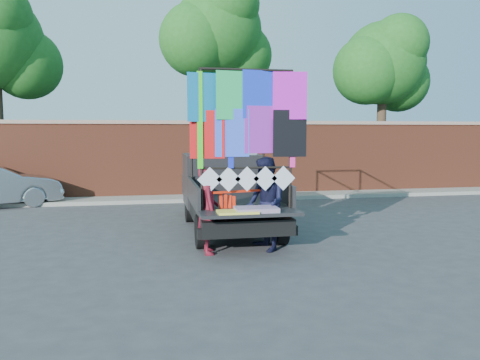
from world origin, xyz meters
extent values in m
plane|color=#38383A|center=(0.00, 0.00, 0.00)|extent=(90.00, 90.00, 0.00)
cube|color=brown|center=(0.00, 7.00, 1.25)|extent=(30.00, 0.35, 2.50)
cube|color=gray|center=(0.00, 7.00, 2.55)|extent=(30.00, 0.45, 0.12)
cube|color=gray|center=(0.00, 6.30, 0.06)|extent=(30.00, 1.20, 0.12)
sphere|color=#1C5B1A|center=(-5.60, 8.60, 4.55)|extent=(2.40, 2.40, 2.40)
cylinder|color=#38281C|center=(1.00, 8.20, 2.73)|extent=(0.36, 0.36, 5.46)
sphere|color=#1C5B1A|center=(1.00, 8.20, 5.85)|extent=(3.20, 3.20, 3.20)
sphere|color=#1C5B1A|center=(1.90, 8.60, 5.07)|extent=(2.40, 2.40, 2.40)
sphere|color=#1C5B1A|center=(0.20, 7.90, 5.46)|extent=(2.60, 2.60, 2.60)
sphere|color=#1C5B1A|center=(1.30, 7.60, 6.63)|extent=(2.20, 2.20, 2.20)
cylinder|color=#38281C|center=(7.50, 8.20, 2.27)|extent=(0.36, 0.36, 4.55)
sphere|color=#1C5B1A|center=(7.50, 8.20, 4.88)|extent=(3.20, 3.20, 3.20)
sphere|color=#1C5B1A|center=(8.40, 8.60, 4.23)|extent=(2.40, 2.40, 2.40)
sphere|color=#1C5B1A|center=(6.70, 7.90, 4.55)|extent=(2.60, 2.60, 2.60)
sphere|color=#1C5B1A|center=(7.80, 7.60, 5.52)|extent=(2.20, 2.20, 2.20)
cylinder|color=black|center=(-0.50, 2.60, 0.33)|extent=(0.22, 0.66, 0.66)
cylinder|color=black|center=(-0.50, -0.12, 0.33)|extent=(0.22, 0.66, 0.66)
cylinder|color=black|center=(1.07, 2.60, 0.33)|extent=(0.22, 0.66, 0.66)
cylinder|color=black|center=(1.07, -0.12, 0.33)|extent=(0.22, 0.66, 0.66)
cube|color=black|center=(0.28, 1.19, 0.50)|extent=(1.71, 4.23, 0.30)
cube|color=black|center=(0.28, 0.43, 0.78)|extent=(1.81, 2.31, 0.10)
cube|color=black|center=(-0.60, 0.43, 1.01)|extent=(0.06, 2.31, 0.45)
cube|color=black|center=(1.17, 0.43, 1.01)|extent=(0.06, 2.31, 0.45)
cube|color=black|center=(0.28, 1.57, 1.01)|extent=(1.81, 0.06, 0.45)
cube|color=black|center=(0.28, 2.55, 1.06)|extent=(1.81, 1.61, 1.26)
cube|color=#8C9EAD|center=(0.28, 2.09, 1.46)|extent=(1.61, 0.06, 0.55)
cube|color=#8C9EAD|center=(0.28, 3.30, 1.26)|extent=(1.61, 0.10, 0.70)
cube|color=black|center=(0.28, 3.65, 0.80)|extent=(1.76, 0.91, 0.55)
cube|color=black|center=(0.28, -0.98, 0.80)|extent=(1.81, 0.55, 0.06)
cube|color=black|center=(0.28, -0.74, 0.42)|extent=(1.86, 0.15, 0.18)
cylinder|color=black|center=(-0.54, -0.62, 2.09)|extent=(0.05, 0.05, 2.52)
cylinder|color=black|center=(-0.54, 1.49, 2.09)|extent=(0.05, 0.05, 2.52)
cylinder|color=black|center=(1.11, -0.62, 2.09)|extent=(0.05, 0.05, 2.52)
cylinder|color=black|center=(1.11, 1.49, 2.09)|extent=(0.05, 0.05, 2.52)
cylinder|color=black|center=(0.28, -0.62, 3.35)|extent=(1.71, 0.04, 0.04)
cylinder|color=black|center=(0.28, 1.49, 3.35)|extent=(1.71, 0.04, 0.04)
cylinder|color=black|center=(-0.54, 0.43, 3.35)|extent=(0.04, 2.16, 0.04)
cylinder|color=black|center=(1.11, 0.43, 3.35)|extent=(0.04, 2.16, 0.04)
cylinder|color=black|center=(0.28, -0.62, 1.59)|extent=(1.71, 0.04, 0.04)
cube|color=#0C70AC|center=(-0.47, -0.64, 2.90)|extent=(0.62, 0.02, 0.86)
cube|color=#21BB5E|center=(0.03, -0.68, 2.90)|extent=(0.62, 0.02, 0.86)
cube|color=#1A39F2|center=(0.53, -0.64, 2.90)|extent=(0.62, 0.02, 0.86)
cube|color=#D017D1|center=(1.04, -0.68, 2.90)|extent=(0.62, 0.02, 0.86)
cube|color=red|center=(-0.47, -0.64, 2.24)|extent=(0.62, 0.02, 0.86)
cube|color=#355BFF|center=(0.03, -0.68, 2.24)|extent=(0.62, 0.02, 0.86)
cube|color=purple|center=(0.53, -0.64, 2.24)|extent=(0.62, 0.02, 0.86)
cube|color=black|center=(1.04, -0.68, 2.24)|extent=(0.62, 0.02, 0.86)
cube|color=#33E21C|center=(-0.57, -0.66, 2.45)|extent=(0.10, 0.01, 1.71)
cube|color=#FF2A96|center=(1.14, -0.66, 2.45)|extent=(0.10, 0.01, 1.71)
cube|color=#1729D6|center=(-0.02, -0.66, 2.45)|extent=(0.10, 0.01, 1.71)
cube|color=silver|center=(-0.40, -0.65, 1.39)|extent=(0.46, 0.01, 0.46)
cube|color=silver|center=(-0.06, -0.65, 1.39)|extent=(0.46, 0.01, 0.46)
cube|color=silver|center=(0.28, -0.65, 1.39)|extent=(0.46, 0.01, 0.46)
cube|color=silver|center=(0.62, -0.65, 1.39)|extent=(0.46, 0.01, 0.46)
cube|color=silver|center=(0.97, -0.65, 1.39)|extent=(0.46, 0.01, 0.46)
cube|color=#F33658|center=(0.38, -0.98, 0.88)|extent=(0.75, 0.45, 0.08)
cube|color=#E4DC48|center=(0.03, -1.05, 0.86)|extent=(0.70, 0.40, 0.04)
imported|color=maroon|center=(-0.42, -0.50, 0.81)|extent=(0.40, 0.60, 1.61)
imported|color=black|center=(0.67, -0.49, 0.89)|extent=(0.81, 0.97, 1.78)
cube|color=red|center=(0.13, -0.50, 1.14)|extent=(0.95, 0.27, 0.04)
cube|color=red|center=(-0.18, -0.52, 0.84)|extent=(0.06, 0.02, 0.56)
cube|color=red|center=(-0.10, -0.52, 0.82)|extent=(0.06, 0.02, 0.56)
cube|color=red|center=(-0.02, -0.52, 0.80)|extent=(0.06, 0.02, 0.56)
cube|color=red|center=(0.06, -0.52, 0.78)|extent=(0.06, 0.02, 0.56)
camera|label=1|loc=(-1.43, -8.96, 2.26)|focal=35.00mm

